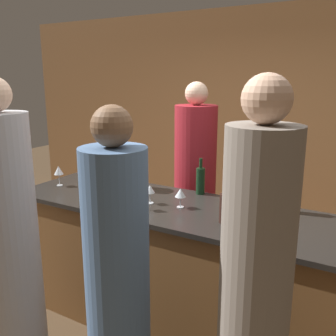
{
  "coord_description": "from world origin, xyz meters",
  "views": [
    {
      "loc": [
        1.32,
        -2.3,
        1.95
      ],
      "look_at": [
        -0.07,
        0.1,
        1.26
      ],
      "focal_mm": 40.0,
      "sensor_mm": 36.0,
      "label": 1
    }
  ],
  "objects_px": {
    "wine_bottle_2": "(200,180)",
    "ice_bucket": "(137,176)",
    "guest_0": "(118,287)",
    "wine_bottle_1": "(290,196)",
    "wine_bottle_0": "(225,207)",
    "guest_1": "(9,240)",
    "guest_2": "(254,309)",
    "bartender": "(195,191)"
  },
  "relations": [
    {
      "from": "wine_bottle_0",
      "to": "ice_bucket",
      "type": "bearing_deg",
      "value": 159.75
    },
    {
      "from": "bartender",
      "to": "guest_1",
      "type": "distance_m",
      "value": 1.74
    },
    {
      "from": "ice_bucket",
      "to": "guest_0",
      "type": "bearing_deg",
      "value": -60.32
    },
    {
      "from": "wine_bottle_0",
      "to": "guest_2",
      "type": "bearing_deg",
      "value": -58.64
    },
    {
      "from": "guest_2",
      "to": "wine_bottle_0",
      "type": "relative_size",
      "value": 7.43
    },
    {
      "from": "bartender",
      "to": "wine_bottle_1",
      "type": "xyz_separation_m",
      "value": [
        0.98,
        -0.51,
        0.26
      ]
    },
    {
      "from": "wine_bottle_0",
      "to": "wine_bottle_2",
      "type": "xyz_separation_m",
      "value": [
        -0.4,
        0.48,
        0.01
      ]
    },
    {
      "from": "bartender",
      "to": "guest_0",
      "type": "height_order",
      "value": "bartender"
    },
    {
      "from": "bartender",
      "to": "ice_bucket",
      "type": "distance_m",
      "value": 0.68
    },
    {
      "from": "bartender",
      "to": "wine_bottle_0",
      "type": "relative_size",
      "value": 7.2
    },
    {
      "from": "guest_1",
      "to": "guest_2",
      "type": "xyz_separation_m",
      "value": [
        1.63,
        0.04,
        0.02
      ]
    },
    {
      "from": "guest_1",
      "to": "guest_2",
      "type": "height_order",
      "value": "guest_2"
    },
    {
      "from": "ice_bucket",
      "to": "wine_bottle_1",
      "type": "bearing_deg",
      "value": 3.11
    },
    {
      "from": "bartender",
      "to": "wine_bottle_0",
      "type": "xyz_separation_m",
      "value": [
        0.66,
        -0.92,
        0.24
      ]
    },
    {
      "from": "guest_0",
      "to": "wine_bottle_0",
      "type": "relative_size",
      "value": 6.89
    },
    {
      "from": "guest_2",
      "to": "ice_bucket",
      "type": "bearing_deg",
      "value": 142.52
    },
    {
      "from": "wine_bottle_2",
      "to": "guest_0",
      "type": "bearing_deg",
      "value": -85.49
    },
    {
      "from": "guest_1",
      "to": "wine_bottle_2",
      "type": "height_order",
      "value": "guest_1"
    },
    {
      "from": "guest_1",
      "to": "wine_bottle_2",
      "type": "xyz_separation_m",
      "value": [
        0.81,
        1.21,
        0.22
      ]
    },
    {
      "from": "bartender",
      "to": "wine_bottle_0",
      "type": "height_order",
      "value": "bartender"
    },
    {
      "from": "bartender",
      "to": "ice_bucket",
      "type": "xyz_separation_m",
      "value": [
        -0.27,
        -0.57,
        0.24
      ]
    },
    {
      "from": "guest_1",
      "to": "guest_2",
      "type": "distance_m",
      "value": 1.63
    },
    {
      "from": "guest_1",
      "to": "wine_bottle_1",
      "type": "relative_size",
      "value": 6.22
    },
    {
      "from": "wine_bottle_2",
      "to": "ice_bucket",
      "type": "height_order",
      "value": "wine_bottle_2"
    },
    {
      "from": "guest_0",
      "to": "wine_bottle_0",
      "type": "distance_m",
      "value": 0.86
    },
    {
      "from": "guest_1",
      "to": "wine_bottle_0",
      "type": "xyz_separation_m",
      "value": [
        1.21,
        0.73,
        0.21
      ]
    },
    {
      "from": "wine_bottle_0",
      "to": "wine_bottle_2",
      "type": "distance_m",
      "value": 0.62
    },
    {
      "from": "guest_0",
      "to": "guest_2",
      "type": "distance_m",
      "value": 0.73
    },
    {
      "from": "wine_bottle_1",
      "to": "wine_bottle_0",
      "type": "bearing_deg",
      "value": -128.17
    },
    {
      "from": "guest_0",
      "to": "wine_bottle_2",
      "type": "xyz_separation_m",
      "value": [
        -0.1,
        1.23,
        0.28
      ]
    },
    {
      "from": "guest_0",
      "to": "wine_bottle_1",
      "type": "distance_m",
      "value": 1.35
    },
    {
      "from": "bartender",
      "to": "wine_bottle_2",
      "type": "relative_size",
      "value": 6.42
    },
    {
      "from": "wine_bottle_1",
      "to": "wine_bottle_2",
      "type": "relative_size",
      "value": 1.06
    },
    {
      "from": "guest_1",
      "to": "ice_bucket",
      "type": "height_order",
      "value": "guest_1"
    },
    {
      "from": "guest_2",
      "to": "wine_bottle_2",
      "type": "xyz_separation_m",
      "value": [
        -0.82,
        1.17,
        0.2
      ]
    },
    {
      "from": "guest_0",
      "to": "wine_bottle_1",
      "type": "height_order",
      "value": "guest_0"
    },
    {
      "from": "wine_bottle_0",
      "to": "wine_bottle_2",
      "type": "bearing_deg",
      "value": 129.68
    },
    {
      "from": "wine_bottle_2",
      "to": "guest_2",
      "type": "bearing_deg",
      "value": -55.02
    },
    {
      "from": "ice_bucket",
      "to": "guest_2",
      "type": "bearing_deg",
      "value": -37.48
    },
    {
      "from": "wine_bottle_0",
      "to": "wine_bottle_1",
      "type": "xyz_separation_m",
      "value": [
        0.32,
        0.41,
        0.02
      ]
    },
    {
      "from": "bartender",
      "to": "wine_bottle_0",
      "type": "bearing_deg",
      "value": 125.66
    },
    {
      "from": "guest_2",
      "to": "guest_0",
      "type": "bearing_deg",
      "value": -175.02
    }
  ]
}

